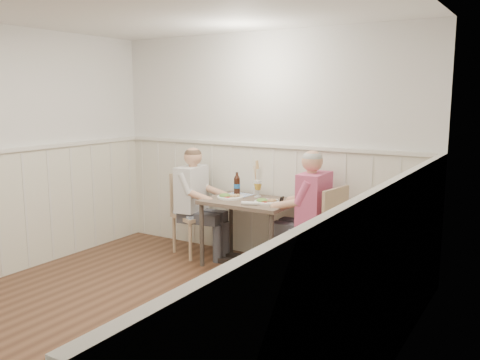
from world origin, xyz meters
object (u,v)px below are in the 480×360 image
at_px(chair_right, 322,230).
at_px(man_in_pink, 310,224).
at_px(grass_vase, 255,178).
at_px(diner_cream, 195,210).
at_px(chair_left, 193,210).
at_px(beer_bottle, 237,185).
at_px(dining_table, 249,208).

relative_size(chair_right, man_in_pink, 0.72).
bearing_deg(man_in_pink, chair_right, -10.16).
bearing_deg(grass_vase, diner_cream, -150.92).
bearing_deg(man_in_pink, chair_left, 178.47).
distance_m(chair_left, beer_bottle, 0.65).
xyz_separation_m(chair_left, grass_vase, (0.70, 0.25, 0.41)).
relative_size(beer_bottle, grass_vase, 0.62).
xyz_separation_m(dining_table, diner_cream, (-0.73, -0.03, -0.10)).
height_order(man_in_pink, grass_vase, man_in_pink).
height_order(chair_left, grass_vase, grass_vase).
bearing_deg(chair_right, man_in_pink, 169.84).
distance_m(chair_left, man_in_pink, 1.53).
relative_size(dining_table, diner_cream, 0.74).
height_order(chair_left, beer_bottle, beer_bottle).
relative_size(diner_cream, beer_bottle, 5.03).
relative_size(chair_left, beer_bottle, 3.70).
height_order(man_in_pink, diner_cream, man_in_pink).
relative_size(man_in_pink, beer_bottle, 5.20).
bearing_deg(man_in_pink, diner_cream, -178.04).
xyz_separation_m(dining_table, man_in_pink, (0.72, 0.02, -0.08)).
bearing_deg(beer_bottle, diner_cream, -153.86).
distance_m(dining_table, grass_vase, 0.44).
xyz_separation_m(man_in_pink, diner_cream, (-1.44, -0.05, -0.02)).
height_order(dining_table, grass_vase, grass_vase).
bearing_deg(grass_vase, chair_right, -18.18).
bearing_deg(chair_right, beer_bottle, 170.17).
bearing_deg(chair_left, dining_table, -4.01).
relative_size(chair_right, diner_cream, 0.75).
bearing_deg(diner_cream, man_in_pink, 1.96).
xyz_separation_m(dining_table, grass_vase, (-0.11, 0.31, 0.29)).
height_order(dining_table, man_in_pink, man_in_pink).
distance_m(dining_table, beer_bottle, 0.40).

